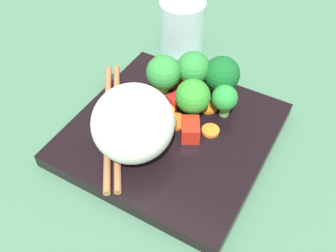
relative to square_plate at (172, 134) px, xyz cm
name	(u,v)px	position (x,y,z in cm)	size (l,w,h in cm)	color
ground_plane	(171,143)	(0.00, 0.00, -1.95)	(110.00, 110.00, 2.00)	#427052
square_plate	(172,134)	(0.00, 0.00, 0.00)	(24.26, 24.26, 1.89)	black
rice_mound	(133,123)	(4.99, -2.35, 5.39)	(9.79, 9.50, 8.88)	white
broccoli_floret_0	(164,74)	(-4.83, -3.78, 5.01)	(4.61, 4.61, 6.69)	#80B851
broccoli_floret_1	(193,97)	(-3.55, 1.14, 4.14)	(4.51, 4.51, 5.55)	#54933E
broccoli_floret_2	(225,99)	(-5.49, 4.72, 3.77)	(3.38, 3.38, 4.74)	#5E9349
broccoli_floret_3	(193,69)	(-7.45, -0.74, 5.07)	(4.48, 4.48, 6.63)	#579149
broccoli_floret_4	(222,75)	(-8.68, 2.88, 4.61)	(4.85, 4.85, 6.29)	#78AE60
carrot_slice_0	(194,100)	(-5.95, 0.37, 1.26)	(2.98, 2.98, 0.63)	orange
carrot_slice_1	(164,112)	(-1.95, -2.21, 1.26)	(2.94, 2.94, 0.63)	orange
carrot_slice_2	(211,131)	(-1.86, 4.59, 1.17)	(2.25, 2.25, 0.45)	orange
carrot_slice_3	(179,123)	(-1.22, 0.40, 1.16)	(2.85, 2.85, 0.43)	orange
carrot_slice_4	(208,106)	(-5.76, 2.50, 1.21)	(2.59, 2.59, 0.53)	orange
pepper_chunk_0	(176,99)	(-4.62, -1.76, 1.59)	(2.06, 2.00, 1.28)	red
pepper_chunk_1	(190,130)	(-0.02, 2.61, 2.08)	(3.01, 2.22, 2.28)	red
pepper_chunk_2	(170,81)	(-6.98, -3.92, 2.13)	(3.10, 3.05, 2.36)	red
pepper_chunk_3	(204,80)	(-9.72, 0.01, 1.94)	(2.99, 2.42, 1.98)	red
chicken_piece_1	(165,123)	(0.50, -0.69, 2.07)	(3.23, 3.00, 2.24)	tan
chopstick_pair	(112,121)	(2.81, -7.13, 1.38)	(19.43, 13.95, 0.86)	#A06840
drinking_glass	(182,25)	(-19.00, -8.16, 3.13)	(7.22, 7.22, 8.15)	silver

